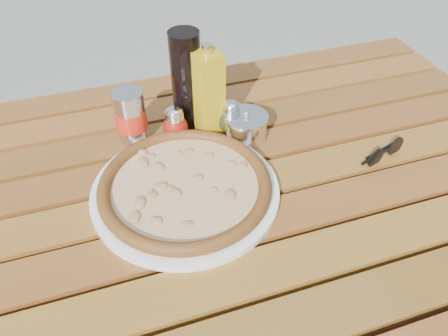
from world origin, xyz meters
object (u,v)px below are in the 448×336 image
object	(u,v)px
pizza	(185,185)
olive_oil_cruet	(208,93)
table	(227,212)
pepper_shaker	(175,124)
oregano_shaker	(231,118)
soda_can	(131,117)
parmesan_tin	(246,127)
sunglasses	(384,152)
dark_bottle	(186,80)
plate	(186,191)

from	to	relation	value
pizza	olive_oil_cruet	xyz separation A→B (m)	(0.10, 0.18, 0.07)
table	pepper_shaker	bearing A→B (deg)	108.30
oregano_shaker	olive_oil_cruet	size ratio (longest dim) A/B	0.39
pepper_shaker	table	bearing A→B (deg)	-71.70
pizza	pepper_shaker	world-z (taller)	pepper_shaker
pizza	soda_can	distance (m)	0.21
soda_can	parmesan_tin	distance (m)	0.25
olive_oil_cruet	sunglasses	distance (m)	0.39
pizza	parmesan_tin	size ratio (longest dim) A/B	2.82
dark_bottle	pizza	bearing A→B (deg)	-106.50
pepper_shaker	oregano_shaker	size ratio (longest dim) A/B	1.00
plate	soda_can	distance (m)	0.22
soda_can	olive_oil_cruet	world-z (taller)	olive_oil_cruet
plate	oregano_shaker	bearing A→B (deg)	47.32
table	sunglasses	bearing A→B (deg)	-3.96
table	sunglasses	size ratio (longest dim) A/B	12.84
pepper_shaker	soda_can	size ratio (longest dim) A/B	0.68
soda_can	dark_bottle	bearing A→B (deg)	11.06
table	plate	bearing A→B (deg)	177.17
soda_can	sunglasses	world-z (taller)	soda_can
plate	pizza	size ratio (longest dim) A/B	1.06
dark_bottle	soda_can	distance (m)	0.14
oregano_shaker	pizza	bearing A→B (deg)	-132.68
parmesan_tin	pepper_shaker	bearing A→B (deg)	162.15
pizza	soda_can	bearing A→B (deg)	107.93
pepper_shaker	olive_oil_cruet	distance (m)	0.10
oregano_shaker	sunglasses	xyz separation A→B (m)	(0.28, -0.19, -0.02)
pepper_shaker	soda_can	distance (m)	0.10
parmesan_tin	sunglasses	world-z (taller)	parmesan_tin
oregano_shaker	plate	bearing A→B (deg)	-132.68
dark_bottle	olive_oil_cruet	xyz separation A→B (m)	(0.04, -0.04, -0.01)
table	plate	world-z (taller)	plate
pizza	soda_can	xyz separation A→B (m)	(-0.07, 0.20, 0.04)
table	plate	size ratio (longest dim) A/B	3.89
plate	soda_can	size ratio (longest dim) A/B	3.00
dark_bottle	oregano_shaker	bearing A→B (deg)	-40.83
soda_can	olive_oil_cruet	distance (m)	0.17
plate	oregano_shaker	size ratio (longest dim) A/B	4.39
table	oregano_shaker	world-z (taller)	oregano_shaker
table	oregano_shaker	size ratio (longest dim) A/B	17.07
oregano_shaker	parmesan_tin	world-z (taller)	oregano_shaker
table	pepper_shaker	size ratio (longest dim) A/B	17.07
table	olive_oil_cruet	xyz separation A→B (m)	(0.02, 0.19, 0.17)
plate	pepper_shaker	bearing A→B (deg)	82.11
oregano_shaker	olive_oil_cruet	xyz separation A→B (m)	(-0.04, 0.02, 0.06)
dark_bottle	soda_can	size ratio (longest dim) A/B	1.83
parmesan_tin	sunglasses	distance (m)	0.30
pizza	olive_oil_cruet	size ratio (longest dim) A/B	1.61
sunglasses	plate	bearing A→B (deg)	159.12
table	parmesan_tin	xyz separation A→B (m)	(0.09, 0.13, 0.11)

